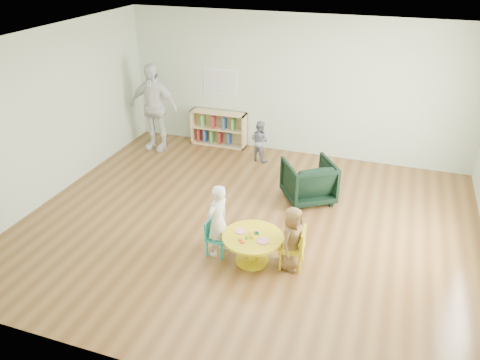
{
  "coord_description": "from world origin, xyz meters",
  "views": [
    {
      "loc": [
        1.92,
        -5.95,
        4.04
      ],
      "look_at": [
        -0.03,
        -0.3,
        0.93
      ],
      "focal_mm": 35.0,
      "sensor_mm": 36.0,
      "label": 1
    }
  ],
  "objects": [
    {
      "name": "room",
      "position": [
        0.01,
        0.0,
        1.89
      ],
      "size": [
        7.1,
        7.0,
        2.8
      ],
      "color": "brown",
      "rests_on": "ground"
    },
    {
      "name": "activity_table",
      "position": [
        0.35,
        -0.89,
        0.29
      ],
      "size": [
        0.84,
        0.84,
        0.46
      ],
      "rotation": [
        0.0,
        0.0,
        0.0
      ],
      "color": "gold",
      "rests_on": "ground"
    },
    {
      "name": "kid_chair_left",
      "position": [
        -0.21,
        -0.87,
        0.29
      ],
      "size": [
        0.31,
        0.31,
        0.54
      ],
      "rotation": [
        0.0,
        0.0,
        -1.63
      ],
      "color": "teal",
      "rests_on": "ground"
    },
    {
      "name": "kid_chair_right",
      "position": [
        0.94,
        -0.81,
        0.33
      ],
      "size": [
        0.35,
        0.35,
        0.61
      ],
      "rotation": [
        0.0,
        0.0,
        1.64
      ],
      "color": "gold",
      "rests_on": "ground"
    },
    {
      "name": "bookshelf",
      "position": [
        -1.61,
        2.86,
        0.37
      ],
      "size": [
        1.2,
        0.3,
        0.75
      ],
      "color": "tan",
      "rests_on": "ground"
    },
    {
      "name": "alphabet_poster",
      "position": [
        -1.6,
        2.98,
        1.35
      ],
      "size": [
        0.74,
        0.01,
        0.54
      ],
      "color": "white",
      "rests_on": "ground"
    },
    {
      "name": "armchair",
      "position": [
        0.73,
        1.07,
        0.36
      ],
      "size": [
        1.09,
        1.09,
        0.73
      ],
      "primitive_type": "imported",
      "rotation": [
        0.0,
        0.0,
        3.72
      ],
      "color": "black",
      "rests_on": "ground"
    },
    {
      "name": "child_left",
      "position": [
        -0.17,
        -0.87,
        0.55
      ],
      "size": [
        0.38,
        0.47,
        1.09
      ],
      "primitive_type": "imported",
      "rotation": [
        0.0,
        0.0,
        -1.93
      ],
      "color": "white",
      "rests_on": "ground"
    },
    {
      "name": "child_right",
      "position": [
        0.89,
        -0.84,
        0.46
      ],
      "size": [
        0.4,
        0.51,
        0.93
      ],
      "primitive_type": "imported",
      "rotation": [
        0.0,
        0.0,
        1.31
      ],
      "color": "orange",
      "rests_on": "ground"
    },
    {
      "name": "toddler",
      "position": [
        -0.53,
        2.34,
        0.42
      ],
      "size": [
        0.49,
        0.43,
        0.84
      ],
      "primitive_type": "imported",
      "rotation": [
        0.0,
        0.0,
        2.81
      ],
      "color": "#17213B",
      "rests_on": "ground"
    },
    {
      "name": "adult_caretaker",
      "position": [
        -2.8,
        2.22,
        0.91
      ],
      "size": [
        1.07,
        0.45,
        1.82
      ],
      "primitive_type": "imported",
      "rotation": [
        0.0,
        0.0,
        0.0
      ],
      "color": "white",
      "rests_on": "ground"
    }
  ]
}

